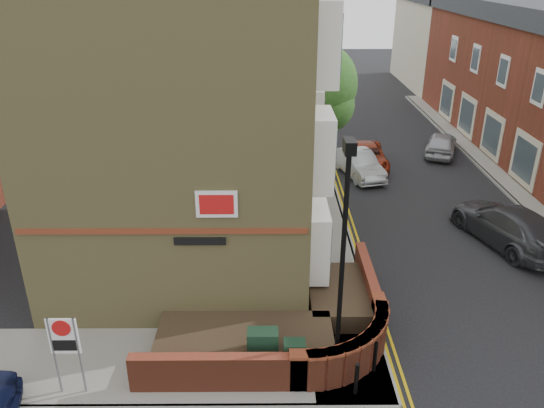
{
  "coord_description": "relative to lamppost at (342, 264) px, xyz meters",
  "views": [
    {
      "loc": [
        -0.13,
        -9.62,
        9.82
      ],
      "look_at": [
        -0.05,
        4.0,
        3.65
      ],
      "focal_mm": 35.0,
      "sensor_mm": 36.0,
      "label": 1
    }
  ],
  "objects": [
    {
      "name": "utility_cabinet_large",
      "position": [
        -1.9,
        0.1,
        -2.62
      ],
      "size": [
        0.8,
        0.45,
        1.2
      ],
      "primitive_type": "cube",
      "color": "#16321E",
      "rests_on": "pavement_corner"
    },
    {
      "name": "lamppost",
      "position": [
        0.0,
        0.0,
        0.0
      ],
      "size": [
        0.25,
        0.5,
        6.3
      ],
      "color": "black",
      "rests_on": "pavement_corner"
    },
    {
      "name": "silver_car_near",
      "position": [
        2.81,
        14.3,
        -2.7
      ],
      "size": [
        2.35,
        4.14,
        1.29
      ],
      "primitive_type": "imported",
      "rotation": [
        0.0,
        0.0,
        0.26
      ],
      "color": "#9DA2A5",
      "rests_on": "ground"
    },
    {
      "name": "grey_car_far",
      "position": [
        7.4,
        7.18,
        -2.59
      ],
      "size": [
        3.59,
        5.58,
        1.51
      ],
      "primitive_type": "imported",
      "rotation": [
        0.0,
        0.0,
        3.45
      ],
      "color": "#333439",
      "rests_on": "ground"
    },
    {
      "name": "bollard_far",
      "position": [
        1.0,
        -0.0,
        -2.77
      ],
      "size": [
        0.11,
        0.11,
        0.9
      ],
      "primitive_type": "cylinder",
      "color": "black",
      "rests_on": "pavement_corner"
    },
    {
      "name": "pavement_corner",
      "position": [
        -5.1,
        0.3,
        -3.28
      ],
      "size": [
        13.0,
        3.0,
        0.12
      ],
      "primitive_type": "cube",
      "color": "gray",
      "rests_on": "ground"
    },
    {
      "name": "kerb_main_near",
      "position": [
        1.4,
        14.8,
        -3.28
      ],
      "size": [
        0.15,
        32.0,
        0.12
      ],
      "primitive_type": "cube",
      "color": "gray",
      "rests_on": "ground"
    },
    {
      "name": "red_car_main",
      "position": [
        3.4,
        15.62,
        -2.74
      ],
      "size": [
        2.16,
        4.41,
        1.21
      ],
      "primitive_type": "imported",
      "rotation": [
        0.0,
        0.0,
        -0.04
      ],
      "color": "maroon",
      "rests_on": "ground"
    },
    {
      "name": "tree_near",
      "position": [
        0.4,
        12.85,
        1.36
      ],
      "size": [
        3.64,
        3.65,
        6.7
      ],
      "color": "#382B1E",
      "rests_on": "pavement_main"
    },
    {
      "name": "bollard_near",
      "position": [
        0.4,
        -0.8,
        -2.77
      ],
      "size": [
        0.11,
        0.11,
        0.9
      ],
      "primitive_type": "cylinder",
      "color": "black",
      "rests_on": "pavement_corner"
    },
    {
      "name": "kerb_side",
      "position": [
        -5.1,
        -1.2,
        -3.28
      ],
      "size": [
        13.0,
        0.15,
        0.12
      ],
      "primitive_type": "cube",
      "color": "gray",
      "rests_on": "ground"
    },
    {
      "name": "yellow_lines_main",
      "position": [
        1.65,
        14.8,
        -3.34
      ],
      "size": [
        0.28,
        32.0,
        0.01
      ],
      "primitive_type": "cube",
      "color": "gold",
      "rests_on": "ground"
    },
    {
      "name": "traffic_light_assembly",
      "position": [
        0.8,
        23.8,
        -0.56
      ],
      "size": [
        0.2,
        0.16,
        4.2
      ],
      "color": "black",
      "rests_on": "pavement_main"
    },
    {
      "name": "far_terrace_cream",
      "position": [
        12.9,
        36.8,
        0.71
      ],
      "size": [
        5.4,
        12.4,
        8.0
      ],
      "color": "beige",
      "rests_on": "ground"
    },
    {
      "name": "tree_far",
      "position": [
        0.4,
        28.85,
        1.57
      ],
      "size": [
        3.81,
        3.81,
        7.0
      ],
      "color": "#382B1E",
      "rests_on": "pavement_main"
    },
    {
      "name": "corner_building",
      "position": [
        -4.44,
        6.8,
        2.88
      ],
      "size": [
        8.95,
        10.4,
        13.6
      ],
      "color": "#93854E",
      "rests_on": "ground"
    },
    {
      "name": "zone_sign",
      "position": [
        -6.6,
        -0.7,
        -1.7
      ],
      "size": [
        0.72,
        0.07,
        2.2
      ],
      "color": "slate",
      "rests_on": "pavement_corner"
    },
    {
      "name": "kerb_main_far",
      "position": [
        9.4,
        11.8,
        -3.28
      ],
      "size": [
        0.15,
        40.0,
        0.12
      ],
      "primitive_type": "cube",
      "color": "gray",
      "rests_on": "ground"
    },
    {
      "name": "utility_cabinet_small",
      "position": [
        -1.1,
        -0.2,
        -2.67
      ],
      "size": [
        0.55,
        0.4,
        1.1
      ],
      "primitive_type": "cube",
      "color": "#16321E",
      "rests_on": "pavement_corner"
    },
    {
      "name": "tree_mid",
      "position": [
        0.4,
        20.85,
        1.85
      ],
      "size": [
        4.03,
        4.03,
        7.42
      ],
      "color": "#382B1E",
      "rests_on": "pavement_main"
    },
    {
      "name": "silver_car_far",
      "position": [
        7.96,
        17.6,
        -2.69
      ],
      "size": [
        2.8,
        4.12,
        1.3
      ],
      "primitive_type": "imported",
      "rotation": [
        0.0,
        0.0,
        2.78
      ],
      "color": "#A2A3A9",
      "rests_on": "ground"
    },
    {
      "name": "pavement_main",
      "position": [
        0.4,
        14.8,
        -3.28
      ],
      "size": [
        2.0,
        32.0,
        0.12
      ],
      "primitive_type": "cube",
      "color": "gray",
      "rests_on": "ground"
    },
    {
      "name": "garden_wall",
      "position": [
        -1.6,
        1.3,
        -3.34
      ],
      "size": [
        6.8,
        6.0,
        1.2
      ],
      "primitive_type": null,
      "color": "brown",
      "rests_on": "ground"
    }
  ]
}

